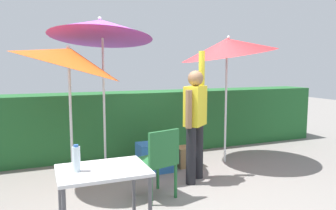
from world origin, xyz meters
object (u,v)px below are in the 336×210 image
at_px(chair_plastic, 158,159).
at_px(cooler_box, 155,157).
at_px(person_vendor, 195,117).
at_px(umbrella_orange, 228,47).
at_px(crate_cardboard, 187,156).
at_px(umbrella_yellow, 69,58).
at_px(bottle_water, 76,159).
at_px(umbrella_rainbow, 101,29).
at_px(folding_table, 103,178).

xyz_separation_m(chair_plastic, cooler_box, (0.32, 1.00, -0.28)).
bearing_deg(person_vendor, umbrella_orange, 33.85).
distance_m(person_vendor, crate_cardboard, 1.04).
bearing_deg(person_vendor, umbrella_yellow, 165.08).
height_order(person_vendor, bottle_water, person_vendor).
xyz_separation_m(umbrella_rainbow, umbrella_yellow, (-0.53, -0.50, -0.45)).
bearing_deg(folding_table, umbrella_orange, 36.65).
xyz_separation_m(umbrella_rainbow, bottle_water, (-0.64, -2.15, -1.37)).
bearing_deg(chair_plastic, umbrella_rainbow, 107.43).
height_order(umbrella_yellow, folding_table, umbrella_yellow).
distance_m(cooler_box, bottle_water, 2.37).
xyz_separation_m(umbrella_orange, person_vendor, (-0.90, -0.61, -1.04)).
bearing_deg(umbrella_rainbow, chair_plastic, -72.57).
relative_size(cooler_box, bottle_water, 2.34).
height_order(umbrella_yellow, bottle_water, umbrella_yellow).
height_order(umbrella_orange, person_vendor, umbrella_orange).
distance_m(chair_plastic, folding_table, 1.18).
distance_m(person_vendor, chair_plastic, 0.92).
distance_m(umbrella_yellow, cooler_box, 2.00).
distance_m(person_vendor, cooler_box, 1.01).
xyz_separation_m(umbrella_rainbow, person_vendor, (1.13, -0.94, -1.29)).
distance_m(chair_plastic, bottle_water, 1.38).
distance_m(crate_cardboard, folding_table, 2.62).
height_order(person_vendor, chair_plastic, person_vendor).
distance_m(umbrella_rainbow, umbrella_orange, 2.08).
bearing_deg(umbrella_rainbow, folding_table, -100.88).
distance_m(umbrella_orange, chair_plastic, 2.40).
bearing_deg(chair_plastic, umbrella_orange, 31.63).
relative_size(umbrella_rainbow, bottle_water, 10.45).
bearing_deg(umbrella_yellow, bottle_water, -93.73).
bearing_deg(folding_table, chair_plastic, 44.77).
xyz_separation_m(umbrella_yellow, cooler_box, (1.28, 0.16, -1.53)).
relative_size(chair_plastic, cooler_box, 1.59).
bearing_deg(bottle_water, cooler_box, 52.65).
relative_size(person_vendor, cooler_box, 3.35).
height_order(crate_cardboard, bottle_water, bottle_water).
relative_size(umbrella_yellow, bottle_water, 8.78).
bearing_deg(folding_table, bottle_water, 177.24).
bearing_deg(folding_table, umbrella_rainbow, 79.12).
relative_size(umbrella_yellow, folding_table, 2.63).
bearing_deg(umbrella_orange, person_vendor, -146.15).
height_order(folding_table, bottle_water, bottle_water).
distance_m(person_vendor, bottle_water, 2.15).
bearing_deg(chair_plastic, person_vendor, 28.67).
bearing_deg(crate_cardboard, umbrella_orange, -5.74).
height_order(cooler_box, bottle_water, bottle_water).
distance_m(umbrella_rainbow, crate_cardboard, 2.46).
height_order(person_vendor, cooler_box, person_vendor).
bearing_deg(chair_plastic, crate_cardboard, 49.55).
xyz_separation_m(crate_cardboard, folding_table, (-1.74, -1.89, 0.49)).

